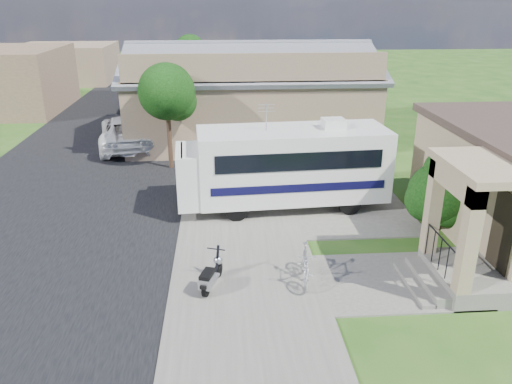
{
  "coord_description": "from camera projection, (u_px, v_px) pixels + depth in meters",
  "views": [
    {
      "loc": [
        -1.55,
        -12.21,
        7.09
      ],
      "look_at": [
        -0.5,
        2.5,
        1.3
      ],
      "focal_mm": 35.0,
      "sensor_mm": 36.0,
      "label": 1
    }
  ],
  "objects": [
    {
      "name": "walk_slab",
      "position": [
        396.0,
        281.0,
        13.29
      ],
      "size": [
        4.0,
        3.0,
        0.05
      ],
      "primitive_type": "cube",
      "color": "#5E5B54",
      "rests_on": "ground"
    },
    {
      "name": "street_slab",
      "position": [
        92.0,
        163.0,
        22.81
      ],
      "size": [
        9.0,
        80.0,
        0.02
      ],
      "primitive_type": "cube",
      "color": "black",
      "rests_on": "ground"
    },
    {
      "name": "ground",
      "position": [
        280.0,
        267.0,
        14.03
      ],
      "size": [
        120.0,
        120.0,
        0.0
      ],
      "primitive_type": "plane",
      "color": "#1E4913"
    },
    {
      "name": "motorhome",
      "position": [
        284.0,
        165.0,
        17.46
      ],
      "size": [
        7.44,
        2.78,
        3.74
      ],
      "rotation": [
        0.0,
        0.0,
        0.07
      ],
      "color": "silver",
      "rests_on": "ground"
    },
    {
      "name": "distant_bldg_near",
      "position": [
        67.0,
        63.0,
        44.02
      ],
      "size": [
        8.0,
        7.0,
        3.2
      ],
      "primitive_type": "cube",
      "color": "#7F684F",
      "rests_on": "ground"
    },
    {
      "name": "driveway_slab",
      "position": [
        306.0,
        203.0,
        18.3
      ],
      "size": [
        7.0,
        6.0,
        0.05
      ],
      "primitive_type": "cube",
      "color": "#5E5B54",
      "rests_on": "ground"
    },
    {
      "name": "shrub",
      "position": [
        441.0,
        190.0,
        15.77
      ],
      "size": [
        2.2,
        2.1,
        2.7
      ],
      "color": "#322116",
      "rests_on": "ground"
    },
    {
      "name": "pickup_truck",
      "position": [
        128.0,
        131.0,
        24.97
      ],
      "size": [
        3.58,
        6.11,
        1.6
      ],
      "primitive_type": "imported",
      "rotation": [
        0.0,
        0.0,
        3.31
      ],
      "color": "white",
      "rests_on": "ground"
    },
    {
      "name": "street_tree_a",
      "position": [
        169.0,
        94.0,
        21.0
      ],
      "size": [
        2.44,
        2.4,
        4.58
      ],
      "color": "#322116",
      "rests_on": "ground"
    },
    {
      "name": "street_tree_c",
      "position": [
        192.0,
        52.0,
        38.69
      ],
      "size": [
        2.44,
        2.4,
        4.42
      ],
      "color": "#322116",
      "rests_on": "ground"
    },
    {
      "name": "sidewalk_slab",
      "position": [
        234.0,
        159.0,
        23.24
      ],
      "size": [
        4.0,
        80.0,
        0.06
      ],
      "primitive_type": "cube",
      "color": "#5E5B54",
      "rests_on": "ground"
    },
    {
      "name": "garden_hose",
      "position": [
        419.0,
        269.0,
        13.75
      ],
      "size": [
        0.37,
        0.37,
        0.17
      ],
      "primitive_type": "cylinder",
      "color": "#166F21",
      "rests_on": "ground"
    },
    {
      "name": "bicycle",
      "position": [
        305.0,
        267.0,
        13.06
      ],
      "size": [
        0.65,
        1.69,
        0.99
      ],
      "primitive_type": "imported",
      "rotation": [
        0.0,
        0.0,
        -0.12
      ],
      "color": "#ACACB4",
      "rests_on": "ground"
    },
    {
      "name": "warehouse",
      "position": [
        250.0,
        100.0,
        26.27
      ],
      "size": [
        12.5,
        8.4,
        5.04
      ],
      "color": "#7F684F",
      "rests_on": "ground"
    },
    {
      "name": "street_tree_b",
      "position": [
        184.0,
        62.0,
        30.23
      ],
      "size": [
        2.44,
        2.4,
        4.73
      ],
      "color": "#322116",
      "rests_on": "ground"
    },
    {
      "name": "scooter",
      "position": [
        211.0,
        276.0,
        12.78
      ],
      "size": [
        0.7,
        1.37,
        0.92
      ],
      "rotation": [
        0.0,
        0.0,
        -0.33
      ],
      "color": "black",
      "rests_on": "ground"
    },
    {
      "name": "van",
      "position": [
        147.0,
        99.0,
        31.92
      ],
      "size": [
        3.07,
        6.67,
        1.89
      ],
      "primitive_type": "imported",
      "rotation": [
        0.0,
        0.0,
        0.07
      ],
      "color": "white",
      "rests_on": "ground"
    }
  ]
}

